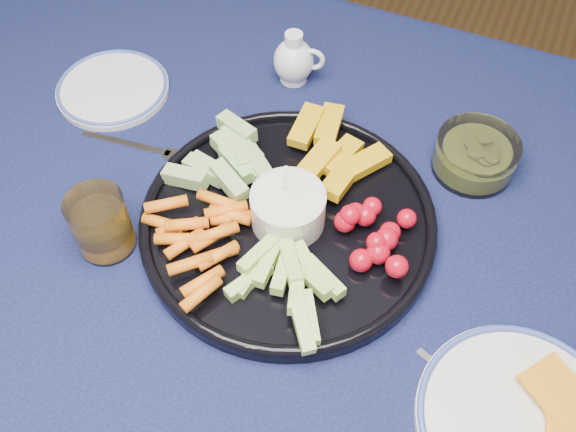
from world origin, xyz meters
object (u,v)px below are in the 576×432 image
at_px(crudite_platter, 286,217).
at_px(creamer_pitcher, 294,60).
at_px(side_plate_extra, 113,88).
at_px(pickle_bowl, 475,157).
at_px(dining_table, 332,293).
at_px(cheese_plate, 521,421).
at_px(juice_tumbler, 102,226).

height_order(crudite_platter, creamer_pitcher, crudite_platter).
bearing_deg(creamer_pitcher, side_plate_extra, -150.94).
xyz_separation_m(pickle_bowl, side_plate_extra, (-0.57, -0.07, -0.02)).
relative_size(dining_table, cheese_plate, 7.14).
relative_size(cheese_plate, side_plate_extra, 1.30).
distance_m(cheese_plate, juice_tumbler, 0.56).
bearing_deg(cheese_plate, pickle_bowl, 111.63).
distance_m(creamer_pitcher, pickle_bowl, 0.32).
bearing_deg(pickle_bowl, cheese_plate, -68.37).
relative_size(dining_table, juice_tumbler, 18.45).
bearing_deg(side_plate_extra, pickle_bowl, 6.89).
bearing_deg(dining_table, pickle_bowl, 61.12).
bearing_deg(side_plate_extra, creamer_pitcher, 29.06).
bearing_deg(creamer_pitcher, pickle_bowl, -13.27).
bearing_deg(pickle_bowl, crudite_platter, -135.57).
height_order(creamer_pitcher, cheese_plate, creamer_pitcher).
bearing_deg(creamer_pitcher, cheese_plate, -43.19).
xyz_separation_m(crudite_platter, juice_tumbler, (-0.21, -0.12, 0.02)).
relative_size(pickle_bowl, side_plate_extra, 0.66).
xyz_separation_m(dining_table, side_plate_extra, (-0.44, 0.16, 0.10)).
bearing_deg(juice_tumbler, dining_table, 17.82).
relative_size(crudite_platter, juice_tumbler, 4.42).
xyz_separation_m(dining_table, juice_tumbler, (-0.29, -0.09, 0.13)).
distance_m(dining_table, pickle_bowl, 0.28).
bearing_deg(dining_table, juice_tumbler, -162.18).
distance_m(crudite_platter, pickle_bowl, 0.29).
relative_size(creamer_pitcher, pickle_bowl, 0.76).
relative_size(juice_tumbler, side_plate_extra, 0.50).
height_order(creamer_pitcher, pickle_bowl, creamer_pitcher).
distance_m(crudite_platter, side_plate_extra, 0.39).
distance_m(dining_table, creamer_pitcher, 0.38).
bearing_deg(pickle_bowl, juice_tumbler, -142.28).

